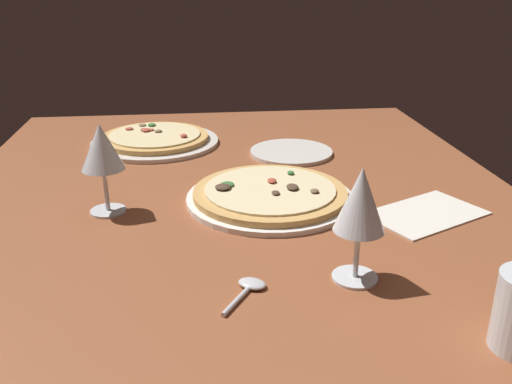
{
  "coord_description": "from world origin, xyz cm",
  "views": [
    {
      "loc": [
        -89.32,
        7.32,
        44.5
      ],
      "look_at": [
        2.72,
        -2.95,
        7.0
      ],
      "focal_mm": 38.87,
      "sensor_mm": 36.0,
      "label": 1
    }
  ],
  "objects_px": {
    "paper_menu": "(426,214)",
    "pizza_main": "(270,195)",
    "pizza_side": "(155,139)",
    "wine_glass_far": "(102,150)",
    "spoon": "(249,287)",
    "side_plate": "(291,152)",
    "wine_glass_near": "(360,204)"
  },
  "relations": [
    {
      "from": "paper_menu",
      "to": "spoon",
      "type": "distance_m",
      "value": 0.4
    },
    {
      "from": "pizza_main",
      "to": "spoon",
      "type": "relative_size",
      "value": 3.39
    },
    {
      "from": "wine_glass_near",
      "to": "paper_menu",
      "type": "height_order",
      "value": "wine_glass_near"
    },
    {
      "from": "wine_glass_near",
      "to": "paper_menu",
      "type": "xyz_separation_m",
      "value": [
        0.2,
        -0.19,
        -0.11
      ]
    },
    {
      "from": "side_plate",
      "to": "spoon",
      "type": "relative_size",
      "value": 2.09
    },
    {
      "from": "pizza_main",
      "to": "wine_glass_far",
      "type": "height_order",
      "value": "wine_glass_far"
    },
    {
      "from": "pizza_main",
      "to": "spoon",
      "type": "bearing_deg",
      "value": 167.04
    },
    {
      "from": "pizza_side",
      "to": "spoon",
      "type": "xyz_separation_m",
      "value": [
        -0.7,
        -0.16,
        -0.01
      ]
    },
    {
      "from": "pizza_side",
      "to": "wine_glass_far",
      "type": "distance_m",
      "value": 0.43
    },
    {
      "from": "pizza_side",
      "to": "wine_glass_near",
      "type": "xyz_separation_m",
      "value": [
        -0.68,
        -0.32,
        0.1
      ]
    },
    {
      "from": "side_plate",
      "to": "wine_glass_near",
      "type": "bearing_deg",
      "value": 179.34
    },
    {
      "from": "pizza_side",
      "to": "paper_menu",
      "type": "xyz_separation_m",
      "value": [
        -0.48,
        -0.5,
        -0.01
      ]
    },
    {
      "from": "wine_glass_near",
      "to": "spoon",
      "type": "relative_size",
      "value": 1.8
    },
    {
      "from": "wine_glass_near",
      "to": "side_plate",
      "type": "distance_m",
      "value": 0.58
    },
    {
      "from": "wine_glass_far",
      "to": "side_plate",
      "type": "bearing_deg",
      "value": -52.61
    },
    {
      "from": "pizza_side",
      "to": "spoon",
      "type": "bearing_deg",
      "value": -166.75
    },
    {
      "from": "pizza_main",
      "to": "pizza_side",
      "type": "height_order",
      "value": "same"
    },
    {
      "from": "pizza_side",
      "to": "side_plate",
      "type": "relative_size",
      "value": 1.62
    },
    {
      "from": "wine_glass_near",
      "to": "spoon",
      "type": "xyz_separation_m",
      "value": [
        -0.01,
        0.15,
        -0.11
      ]
    },
    {
      "from": "pizza_main",
      "to": "wine_glass_near",
      "type": "distance_m",
      "value": 0.32
    },
    {
      "from": "pizza_side",
      "to": "side_plate",
      "type": "xyz_separation_m",
      "value": [
        -0.12,
        -0.32,
        -0.01
      ]
    },
    {
      "from": "pizza_side",
      "to": "pizza_main",
      "type": "bearing_deg",
      "value": -149.06
    },
    {
      "from": "pizza_main",
      "to": "spoon",
      "type": "height_order",
      "value": "pizza_main"
    },
    {
      "from": "side_plate",
      "to": "spoon",
      "type": "distance_m",
      "value": 0.6
    },
    {
      "from": "wine_glass_far",
      "to": "paper_menu",
      "type": "relative_size",
      "value": 0.81
    },
    {
      "from": "paper_menu",
      "to": "wine_glass_near",
      "type": "bearing_deg",
      "value": 110.9
    },
    {
      "from": "pizza_main",
      "to": "side_plate",
      "type": "xyz_separation_m",
      "value": [
        0.27,
        -0.09,
        -0.01
      ]
    },
    {
      "from": "paper_menu",
      "to": "spoon",
      "type": "relative_size",
      "value": 2.18
    },
    {
      "from": "paper_menu",
      "to": "wine_glass_far",
      "type": "bearing_deg",
      "value": 56.29
    },
    {
      "from": "pizza_main",
      "to": "paper_menu",
      "type": "height_order",
      "value": "pizza_main"
    },
    {
      "from": "paper_menu",
      "to": "pizza_main",
      "type": "bearing_deg",
      "value": 44.74
    },
    {
      "from": "side_plate",
      "to": "pizza_side",
      "type": "bearing_deg",
      "value": 70.06
    }
  ]
}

